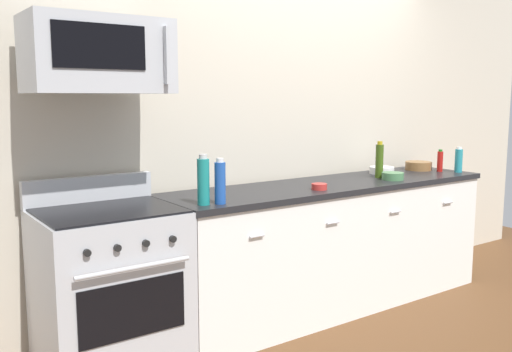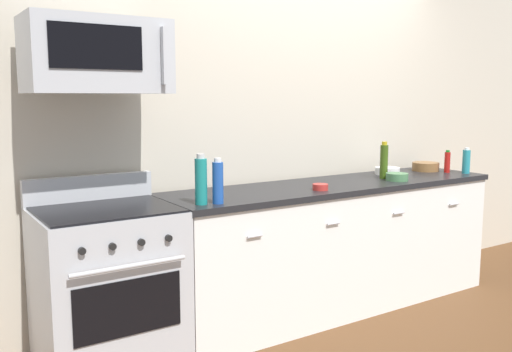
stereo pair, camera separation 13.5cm
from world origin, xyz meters
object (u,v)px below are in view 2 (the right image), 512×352
(bottle_olive_oil, at_px, (384,161))
(bowl_red_small, at_px, (320,187))
(bottle_hot_sauce_red, at_px, (447,162))
(bowl_wooden_salad, at_px, (426,166))
(range_oven, at_px, (108,286))
(bowl_green_glaze, at_px, (397,177))
(bottle_soda_blue, at_px, (218,182))
(bottle_sparkling_teal, at_px, (201,181))
(bowl_white_ceramic, at_px, (387,171))
(bottle_dish_soap, at_px, (466,161))
(microwave, at_px, (97,56))

(bottle_olive_oil, bearing_deg, bowl_red_small, -168.56)
(bottle_hot_sauce_red, xyz_separation_m, bowl_wooden_salad, (-0.06, 0.17, -0.05))
(range_oven, xyz_separation_m, bowl_green_glaze, (2.14, -0.16, 0.48))
(bottle_soda_blue, xyz_separation_m, bottle_sparkling_teal, (-0.09, 0.03, 0.01))
(range_oven, height_order, bottle_sparkling_teal, bottle_sparkling_teal)
(bowl_white_ceramic, bearing_deg, bottle_hot_sauce_red, -20.64)
(bottle_sparkling_teal, bearing_deg, bowl_green_glaze, 1.16)
(bowl_green_glaze, bearing_deg, bottle_olive_oil, 92.43)
(bottle_soda_blue, bearing_deg, bottle_olive_oil, 7.14)
(bottle_olive_oil, height_order, bowl_green_glaze, bottle_olive_oil)
(bottle_soda_blue, height_order, bowl_white_ceramic, bottle_soda_blue)
(bottle_sparkling_teal, distance_m, bowl_red_small, 0.90)
(bowl_green_glaze, relative_size, bowl_red_small, 1.56)
(bottle_sparkling_teal, height_order, bottle_hot_sauce_red, bottle_sparkling_teal)
(bottle_dish_soap, xyz_separation_m, bowl_white_ceramic, (-0.58, 0.30, -0.07))
(bottle_hot_sauce_red, relative_size, bowl_wooden_salad, 0.84)
(bottle_dish_soap, bearing_deg, bottle_hot_sauce_red, 126.26)
(bottle_olive_oil, relative_size, bowl_wooden_salad, 1.27)
(bottle_soda_blue, height_order, bottle_dish_soap, bottle_soda_blue)
(bowl_white_ceramic, bearing_deg, bottle_dish_soap, -27.58)
(bowl_white_ceramic, height_order, bowl_wooden_salad, bowl_wooden_salad)
(bottle_dish_soap, distance_m, bowl_green_glaze, 0.77)
(bottle_sparkling_teal, bearing_deg, bottle_hot_sauce_red, 3.04)
(range_oven, relative_size, bowl_red_small, 10.29)
(bottle_sparkling_teal, distance_m, bottle_dish_soap, 2.40)
(bottle_olive_oil, xyz_separation_m, bottle_hot_sauce_red, (0.68, -0.04, -0.05))
(bottle_soda_blue, relative_size, bowl_red_small, 2.55)
(range_oven, distance_m, bottle_sparkling_teal, 0.80)
(bottle_hot_sauce_red, bearing_deg, range_oven, 178.62)
(bottle_hot_sauce_red, bearing_deg, bottle_dish_soap, -53.74)
(bottle_hot_sauce_red, bearing_deg, bowl_wooden_salad, 111.24)
(bottle_olive_oil, relative_size, bottle_dish_soap, 1.34)
(bottle_olive_oil, distance_m, bottle_hot_sauce_red, 0.69)
(bottle_hot_sauce_red, xyz_separation_m, bowl_green_glaze, (-0.68, -0.09, -0.06))
(bottle_sparkling_teal, height_order, bowl_white_ceramic, bottle_sparkling_teal)
(microwave, xyz_separation_m, bottle_soda_blue, (0.59, -0.26, -0.70))
(bottle_soda_blue, distance_m, bowl_white_ceramic, 1.77)
(range_oven, xyz_separation_m, bowl_red_small, (1.39, -0.18, 0.47))
(bowl_white_ceramic, xyz_separation_m, bowl_red_small, (-0.93, -0.30, -0.01))
(bottle_soda_blue, xyz_separation_m, bowl_wooden_salad, (2.16, 0.32, -0.09))
(range_oven, height_order, bowl_white_ceramic, range_oven)
(bottle_soda_blue, height_order, bottle_sparkling_teal, bottle_sparkling_teal)
(bottle_hot_sauce_red, height_order, bottle_dish_soap, bottle_dish_soap)
(bowl_green_glaze, xyz_separation_m, bowl_wooden_salad, (0.62, 0.25, 0.01))
(bottle_soda_blue, height_order, bowl_red_small, bottle_soda_blue)
(range_oven, bearing_deg, bottle_soda_blue, -20.36)
(microwave, distance_m, bottle_olive_oil, 2.25)
(bowl_wooden_salad, bearing_deg, range_oven, -177.98)
(bottle_hot_sauce_red, height_order, bowl_red_small, bottle_hot_sauce_red)
(range_oven, xyz_separation_m, bottle_hot_sauce_red, (2.82, -0.07, 0.54))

